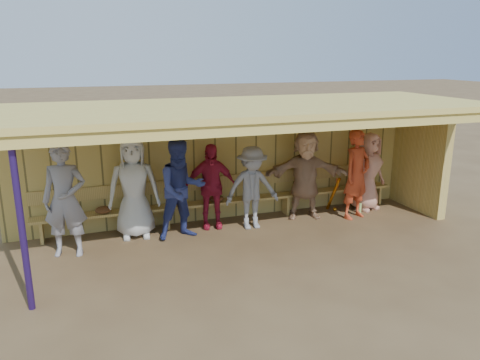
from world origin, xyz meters
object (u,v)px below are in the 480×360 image
at_px(player_e, 252,188).
at_px(bench, 228,195).
at_px(player_b, 134,187).
at_px(player_g, 357,175).
at_px(player_f, 305,175).
at_px(player_d, 211,186).
at_px(player_h, 368,172).
at_px(player_c, 182,189).
at_px(player_a, 65,200).

bearing_deg(player_e, bench, 119.57).
height_order(player_b, player_g, player_b).
bearing_deg(player_e, player_g, -0.47).
bearing_deg(player_f, player_d, -166.70).
height_order(player_b, player_e, player_b).
xyz_separation_m(player_b, bench, (1.93, 0.31, -0.44)).
xyz_separation_m(player_d, player_e, (0.75, -0.30, -0.02)).
height_order(player_e, player_h, player_h).
xyz_separation_m(player_c, player_h, (4.22, 0.30, -0.08)).
relative_size(player_a, player_c, 1.05).
bearing_deg(player_g, player_e, 157.93).
bearing_deg(player_c, player_f, -1.57).
height_order(player_g, bench, player_g).
bearing_deg(bench, player_f, -14.34).
relative_size(player_f, bench, 0.24).
height_order(player_b, player_c, player_b).
height_order(player_e, player_g, player_g).
height_order(player_e, player_f, player_f).
height_order(player_b, player_d, player_b).
height_order(player_f, player_g, player_g).
height_order(player_a, player_h, player_a).
height_order(player_a, player_b, player_a).
distance_m(player_a, player_e, 3.43).
bearing_deg(player_h, player_b, 163.83).
xyz_separation_m(player_e, player_f, (1.26, 0.21, 0.11)).
distance_m(player_b, player_f, 3.49).
distance_m(player_c, player_d, 0.74).
distance_m(player_a, player_f, 4.70).
bearing_deg(bench, player_c, -149.18).
bearing_deg(player_c, player_g, -8.40).
xyz_separation_m(player_g, bench, (-2.57, 0.74, -0.41)).
relative_size(player_d, player_g, 0.91).
height_order(player_d, bench, player_d).
relative_size(player_d, player_e, 1.03).
bearing_deg(player_d, player_c, -142.78).
bearing_deg(player_g, player_f, 142.61).
xyz_separation_m(player_a, player_e, (3.42, 0.18, -0.16)).
height_order(player_b, player_h, player_b).
bearing_deg(player_a, player_c, 16.29).
bearing_deg(player_f, player_e, -154.79).
height_order(player_b, player_f, player_b).
bearing_deg(player_h, player_f, 166.09).
distance_m(player_d, bench, 0.63).
relative_size(player_d, player_f, 0.91).
bearing_deg(player_d, bench, 42.96).
height_order(player_c, player_g, player_c).
bearing_deg(player_h, player_e, 169.48).
height_order(player_a, player_d, player_a).
xyz_separation_m(player_f, player_h, (1.56, 0.05, -0.07)).
relative_size(player_f, player_g, 0.99).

